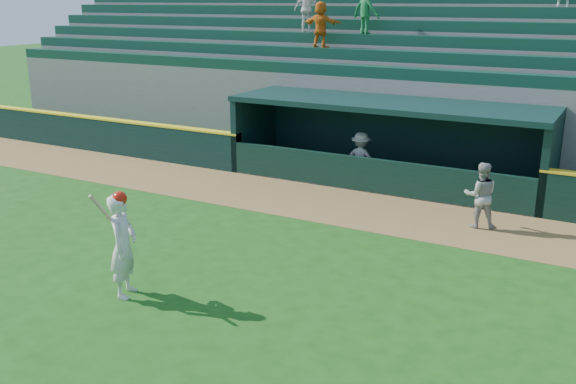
{
  "coord_description": "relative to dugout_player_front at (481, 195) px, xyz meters",
  "views": [
    {
      "loc": [
        6.43,
        -10.1,
        5.34
      ],
      "look_at": [
        0.0,
        1.6,
        1.3
      ],
      "focal_mm": 40.0,
      "sensor_mm": 36.0,
      "label": 1
    }
  ],
  "objects": [
    {
      "name": "field_wall_left",
      "position": [
        -15.65,
        1.53,
        -0.21
      ],
      "size": [
        15.5,
        0.3,
        1.2
      ],
      "primitive_type": "cube",
      "color": "black",
      "rests_on": "ground"
    },
    {
      "name": "dugout",
      "position": [
        -3.4,
        2.98,
        0.55
      ],
      "size": [
        9.4,
        2.8,
        2.46
      ],
      "color": "#63635E",
      "rests_on": "ground"
    },
    {
      "name": "warning_track",
      "position": [
        -3.4,
        -0.12,
        -0.8
      ],
      "size": [
        40.0,
        3.0,
        0.01
      ],
      "primitive_type": "cube",
      "color": "brown",
      "rests_on": "ground"
    },
    {
      "name": "stands",
      "position": [
        -3.4,
        7.55,
        1.59
      ],
      "size": [
        34.5,
        6.25,
        7.57
      ],
      "color": "slate",
      "rests_on": "ground"
    },
    {
      "name": "ground",
      "position": [
        -3.4,
        -5.02,
        -0.81
      ],
      "size": [
        120.0,
        120.0,
        0.0
      ],
      "primitive_type": "plane",
      "color": "#184A12",
      "rests_on": "ground"
    },
    {
      "name": "dugout_player_inside",
      "position": [
        -3.96,
        2.05,
        -0.01
      ],
      "size": [
        1.06,
        0.66,
        1.59
      ],
      "primitive_type": "imported",
      "rotation": [
        0.0,
        0.0,
        3.21
      ],
      "color": "#999A95",
      "rests_on": "ground"
    },
    {
      "name": "wall_stripe_left",
      "position": [
        -15.65,
        1.53,
        0.42
      ],
      "size": [
        15.5,
        0.32,
        0.06
      ],
      "primitive_type": "cube",
      "color": "yellow",
      "rests_on": "field_wall_left"
    },
    {
      "name": "batter_at_plate",
      "position": [
        -4.92,
        -6.96,
        0.2
      ],
      "size": [
        0.7,
        0.88,
        2.04
      ],
      "color": "silver",
      "rests_on": "ground"
    },
    {
      "name": "dugout_player_front",
      "position": [
        0.0,
        0.0,
        0.0
      ],
      "size": [
        0.96,
        0.86,
        1.62
      ],
      "primitive_type": "imported",
      "rotation": [
        0.0,
        0.0,
        3.52
      ],
      "color": "#989893",
      "rests_on": "ground"
    }
  ]
}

